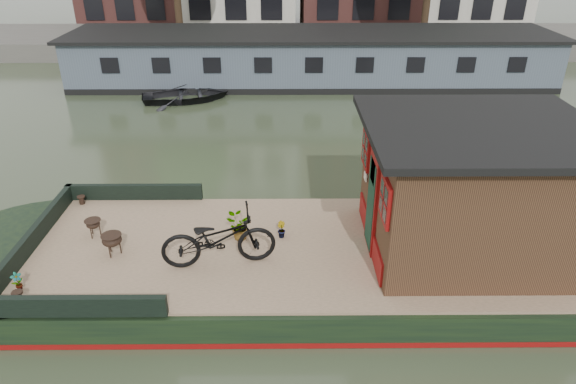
{
  "coord_description": "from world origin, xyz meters",
  "views": [
    {
      "loc": [
        -1.17,
        -8.16,
        6.05
      ],
      "look_at": [
        -1.11,
        0.5,
        1.55
      ],
      "focal_mm": 32.0,
      "sensor_mm": 36.0,
      "label": 1
    }
  ],
  "objects_px": {
    "dinghy": "(186,92)",
    "cabin": "(472,188)",
    "bicycle": "(219,238)",
    "brazier_rear": "(94,228)",
    "brazier_front": "(113,245)"
  },
  "relations": [
    {
      "from": "dinghy",
      "to": "cabin",
      "type": "bearing_deg",
      "value": -160.21
    },
    {
      "from": "bicycle",
      "to": "dinghy",
      "type": "bearing_deg",
      "value": 3.21
    },
    {
      "from": "cabin",
      "to": "brazier_rear",
      "type": "distance_m",
      "value": 7.16
    },
    {
      "from": "cabin",
      "to": "bicycle",
      "type": "distance_m",
      "value": 4.61
    },
    {
      "from": "cabin",
      "to": "brazier_front",
      "type": "height_order",
      "value": "cabin"
    },
    {
      "from": "cabin",
      "to": "dinghy",
      "type": "relative_size",
      "value": 1.21
    },
    {
      "from": "brazier_rear",
      "to": "dinghy",
      "type": "distance_m",
      "value": 10.88
    },
    {
      "from": "bicycle",
      "to": "brazier_rear",
      "type": "height_order",
      "value": "bicycle"
    },
    {
      "from": "cabin",
      "to": "bicycle",
      "type": "bearing_deg",
      "value": -173.14
    },
    {
      "from": "cabin",
      "to": "bicycle",
      "type": "xyz_separation_m",
      "value": [
        -4.52,
        -0.54,
        -0.7
      ]
    },
    {
      "from": "dinghy",
      "to": "brazier_rear",
      "type": "bearing_deg",
      "value": 167.82
    },
    {
      "from": "cabin",
      "to": "bicycle",
      "type": "relative_size",
      "value": 1.99
    },
    {
      "from": "cabin",
      "to": "dinghy",
      "type": "distance_m",
      "value": 13.44
    },
    {
      "from": "dinghy",
      "to": "bicycle",
      "type": "bearing_deg",
      "value": 179.96
    },
    {
      "from": "bicycle",
      "to": "cabin",
      "type": "bearing_deg",
      "value": -92.59
    }
  ]
}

